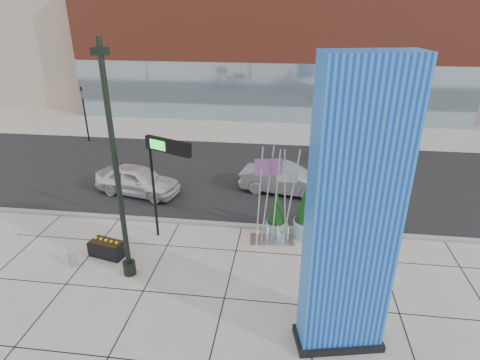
# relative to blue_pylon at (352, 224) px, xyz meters

# --- Properties ---
(ground) EXTENTS (160.00, 160.00, 0.00)m
(ground) POSITION_rel_blue_pylon_xyz_m (-4.79, 2.49, -4.18)
(ground) COLOR #9E9991
(ground) RESTS_ON ground
(street_asphalt) EXTENTS (80.00, 12.00, 0.02)m
(street_asphalt) POSITION_rel_blue_pylon_xyz_m (-4.79, 12.49, -4.17)
(street_asphalt) COLOR black
(street_asphalt) RESTS_ON ground
(curb_edge) EXTENTS (80.00, 0.30, 0.12)m
(curb_edge) POSITION_rel_blue_pylon_xyz_m (-4.79, 6.49, -4.12)
(curb_edge) COLOR gray
(curb_edge) RESTS_ON ground
(tower_podium) EXTENTS (34.00, 10.00, 11.00)m
(tower_podium) POSITION_rel_blue_pylon_xyz_m (-3.79, 29.49, 1.32)
(tower_podium) COLOR brown
(tower_podium) RESTS_ON ground
(tower_glass_front) EXTENTS (34.00, 0.60, 5.00)m
(tower_glass_front) POSITION_rel_blue_pylon_xyz_m (-3.79, 24.69, -1.68)
(tower_glass_front) COLOR #8CA5B2
(tower_glass_front) RESTS_ON ground
(blue_pylon) EXTENTS (2.78, 1.68, 8.66)m
(blue_pylon) POSITION_rel_blue_pylon_xyz_m (0.00, 0.00, 0.00)
(blue_pylon) COLOR #0C33B5
(blue_pylon) RESTS_ON ground
(lamp_post) EXTENTS (0.59, 0.48, 8.71)m
(lamp_post) POSITION_rel_blue_pylon_xyz_m (-7.64, 2.42, -0.62)
(lamp_post) COLOR black
(lamp_post) RESTS_ON ground
(public_art_sculpture) EXTENTS (2.02, 1.16, 4.37)m
(public_art_sculpture) POSITION_rel_blue_pylon_xyz_m (-2.30, 5.48, -3.04)
(public_art_sculpture) COLOR silver
(public_art_sculpture) RESTS_ON ground
(concrete_bollard) EXTENTS (0.33, 0.33, 0.63)m
(concrete_bollard) POSITION_rel_blue_pylon_xyz_m (-10.09, 2.64, -3.87)
(concrete_bollard) COLOR gray
(concrete_bollard) RESTS_ON ground
(overhead_street_sign) EXTENTS (2.10, 1.07, 4.70)m
(overhead_street_sign) POSITION_rel_blue_pylon_xyz_m (-6.66, 5.28, -0.15)
(overhead_street_sign) COLOR black
(overhead_street_sign) RESTS_ON ground
(round_planter_east) EXTENTS (1.04, 1.04, 2.61)m
(round_planter_east) POSITION_rel_blue_pylon_xyz_m (2.21, 6.09, -2.95)
(round_planter_east) COLOR #8FBBC1
(round_planter_east) RESTS_ON ground
(round_planter_mid) EXTENTS (1.12, 1.12, 2.81)m
(round_planter_mid) POSITION_rel_blue_pylon_xyz_m (-0.87, 6.09, -2.85)
(round_planter_mid) COLOR #8FBBC1
(round_planter_mid) RESTS_ON ground
(round_planter_west) EXTENTS (0.88, 0.88, 2.20)m
(round_planter_west) POSITION_rel_blue_pylon_xyz_m (-2.22, 6.09, -3.14)
(round_planter_west) COLOR #8FBBC1
(round_planter_west) RESTS_ON ground
(box_planter_north) EXTENTS (1.57, 1.04, 0.79)m
(box_planter_north) POSITION_rel_blue_pylon_xyz_m (-9.02, 3.49, -3.82)
(box_planter_north) COLOR black
(box_planter_north) RESTS_ON ground
(car_white_west) EXTENTS (4.90, 2.79, 1.57)m
(car_white_west) POSITION_rel_blue_pylon_xyz_m (-9.84, 9.30, -3.40)
(car_white_west) COLOR silver
(car_white_west) RESTS_ON ground
(car_silver_mid) EXTENTS (5.03, 2.47, 1.59)m
(car_silver_mid) POSITION_rel_blue_pylon_xyz_m (-1.92, 10.48, -3.39)
(car_silver_mid) COLOR #97999E
(car_silver_mid) RESTS_ON ground
(car_dark_east) EXTENTS (4.92, 2.90, 1.34)m
(car_dark_east) POSITION_rel_blue_pylon_xyz_m (2.29, 15.27, -3.51)
(car_dark_east) COLOR black
(car_dark_east) RESTS_ON ground
(traffic_signal) EXTENTS (0.15, 0.18, 4.10)m
(traffic_signal) POSITION_rel_blue_pylon_xyz_m (-16.79, 17.49, -1.88)
(traffic_signal) COLOR black
(traffic_signal) RESTS_ON ground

